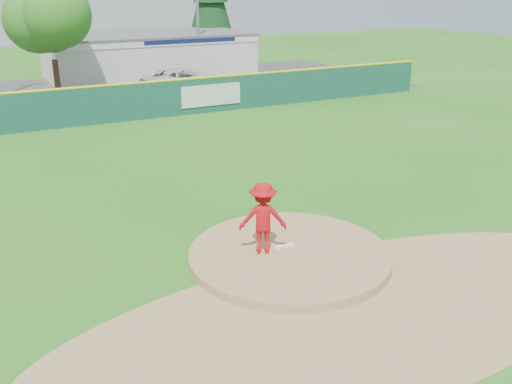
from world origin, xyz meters
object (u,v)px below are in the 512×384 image
van (182,79)px  conifer_tree (211,0)px  light_pole_right (197,3)px  deciduous_tree (51,26)px  pool_building_grp (149,55)px  pitcher (263,218)px

van → conifer_tree: (6.84, 10.94, 4.74)m
van → light_pole_right: (2.84, 3.94, 4.74)m
deciduous_tree → conifer_tree: conifer_tree is taller
van → pool_building_grp: size_ratio=0.37×
van → light_pole_right: 6.79m
conifer_tree → pitcher: bearing=-110.9°
pitcher → pool_building_grp: size_ratio=0.13×
pool_building_grp → deciduous_tree: 11.01m
pool_building_grp → light_pole_right: light_pole_right is taller
pool_building_grp → pitcher: bearing=-101.9°
pitcher → light_pole_right: 30.58m
pitcher → pool_building_grp: pool_building_grp is taller
pool_building_grp → light_pole_right: 5.75m
pool_building_grp → deciduous_tree: (-8.00, -6.99, 2.89)m
pitcher → van: (6.82, 24.75, -0.44)m
conifer_tree → light_pole_right: bearing=-119.7°
pitcher → van: bearing=-80.8°
deciduous_tree → conifer_tree: bearing=36.3°
van → pitcher: bearing=148.7°
pool_building_grp → conifer_tree: size_ratio=1.60×
deciduous_tree → light_pole_right: (11.00, 4.00, 0.99)m
pitcher → van: size_ratio=0.35×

